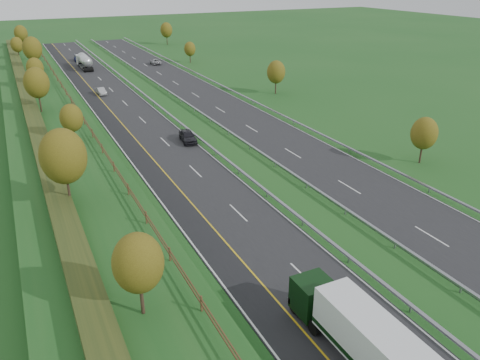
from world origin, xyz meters
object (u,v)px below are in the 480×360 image
object	(u,v)px
box_lorry	(386,360)
road_tanker	(84,61)
car_oncoming	(155,61)
car_silver_mid	(101,91)
car_small_far	(78,58)
car_dark_near	(188,136)

from	to	relation	value
box_lorry	road_tanker	xyz separation A→B (m)	(1.22, 109.40, -0.47)
box_lorry	road_tanker	bearing A→B (deg)	89.36
box_lorry	car_oncoming	size ratio (longest dim) A/B	3.33
box_lorry	road_tanker	world-z (taller)	box_lorry
box_lorry	car_silver_mid	size ratio (longest dim) A/B	4.14
car_silver_mid	car_small_far	distance (m)	41.15
car_dark_near	box_lorry	bearing A→B (deg)	-88.96
road_tanker	car_oncoming	size ratio (longest dim) A/B	2.30
car_dark_near	car_oncoming	bearing A→B (deg)	84.75
car_dark_near	car_small_far	xyz separation A→B (m)	(-3.77, 75.13, -0.10)
road_tanker	car_oncoming	xyz separation A→B (m)	(17.57, -2.09, -1.14)
car_small_far	box_lorry	bearing A→B (deg)	-85.45
road_tanker	car_dark_near	distance (m)	63.59
car_small_far	car_oncoming	xyz separation A→B (m)	(17.49, -13.76, -0.04)
road_tanker	car_small_far	size ratio (longest dim) A/B	2.27
car_silver_mid	road_tanker	bearing A→B (deg)	83.42
car_oncoming	road_tanker	bearing A→B (deg)	-3.25
car_silver_mid	car_oncoming	bearing A→B (deg)	51.56
car_dark_near	road_tanker	bearing A→B (deg)	100.82
car_dark_near	car_oncoming	xyz separation A→B (m)	(13.71, 61.37, -0.14)
car_oncoming	car_silver_mid	bearing A→B (deg)	58.36
box_lorry	car_small_far	size ratio (longest dim) A/B	3.29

